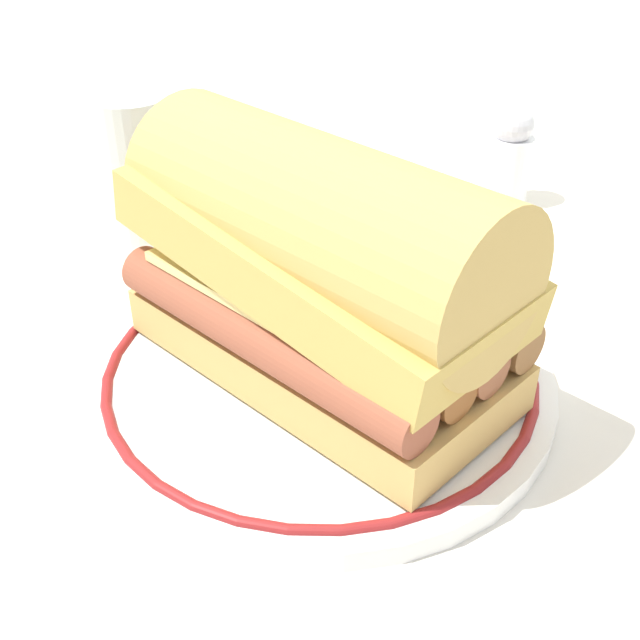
# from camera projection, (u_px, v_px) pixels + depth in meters

# --- Properties ---
(ground_plane) EXTENTS (1.50, 1.50, 0.00)m
(ground_plane) POSITION_uv_depth(u_px,v_px,m) (330.00, 404.00, 0.45)
(ground_plane) COLOR silver
(plate) EXTENTS (0.26, 0.26, 0.01)m
(plate) POSITION_uv_depth(u_px,v_px,m) (320.00, 376.00, 0.45)
(plate) COLOR white
(plate) RESTS_ON ground_plane
(sausage_sandwich) EXTENTS (0.23, 0.16, 0.13)m
(sausage_sandwich) POSITION_uv_depth(u_px,v_px,m) (320.00, 265.00, 0.41)
(sausage_sandwich) COLOR tan
(sausage_sandwich) RESTS_ON plate
(drinking_glass) EXTENTS (0.06, 0.06, 0.11)m
(drinking_glass) POSITION_uv_depth(u_px,v_px,m) (138.00, 183.00, 0.57)
(drinking_glass) COLOR silver
(drinking_glass) RESTS_ON ground_plane
(salt_shaker) EXTENTS (0.03, 0.03, 0.08)m
(salt_shaker) POSITION_uv_depth(u_px,v_px,m) (508.00, 156.00, 0.63)
(salt_shaker) COLOR white
(salt_shaker) RESTS_ON ground_plane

